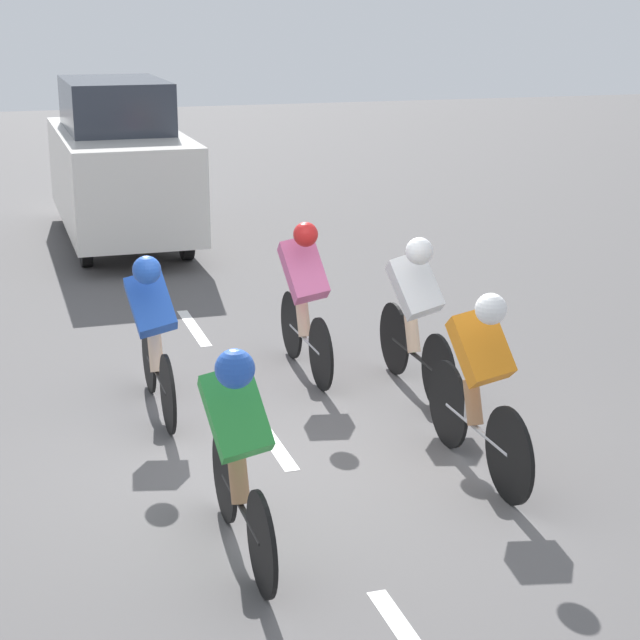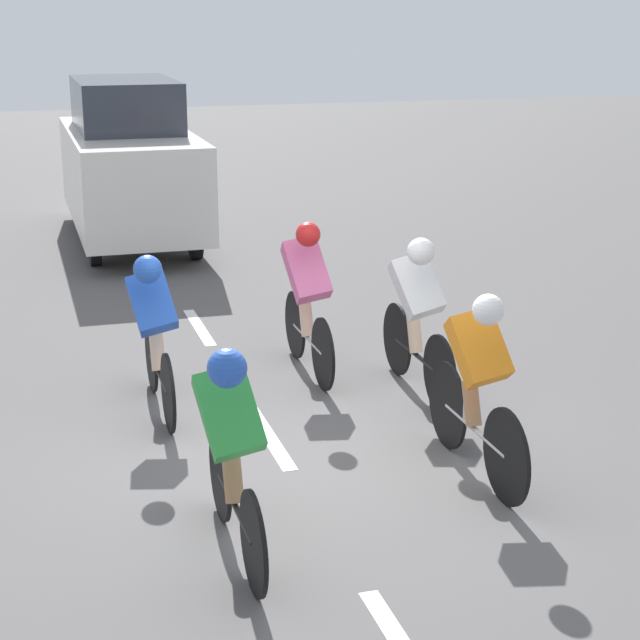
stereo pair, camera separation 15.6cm
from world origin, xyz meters
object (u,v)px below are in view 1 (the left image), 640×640
at_px(cyclist_blue, 153,328).
at_px(cyclist_orange, 480,379).
at_px(support_car, 119,163).
at_px(cyclist_white, 415,310).
at_px(cyclist_green, 238,444).
at_px(cyclist_pink, 304,294).

bearing_deg(cyclist_blue, cyclist_orange, 136.52).
height_order(cyclist_orange, support_car, support_car).
bearing_deg(support_car, cyclist_white, 102.52).
bearing_deg(cyclist_orange, cyclist_green, 19.84).
distance_m(cyclist_orange, cyclist_blue, 2.84).
height_order(cyclist_white, cyclist_orange, cyclist_white).
relative_size(cyclist_white, cyclist_orange, 1.00).
bearing_deg(cyclist_green, support_car, -93.13).
distance_m(cyclist_pink, cyclist_blue, 1.61).
bearing_deg(cyclist_green, cyclist_white, -131.57).
height_order(cyclist_white, cyclist_green, cyclist_white).
xyz_separation_m(cyclist_green, cyclist_blue, (0.10, -2.66, -0.02)).
distance_m(cyclist_white, cyclist_green, 3.28).
distance_m(cyclist_orange, cyclist_green, 2.08).
relative_size(cyclist_orange, cyclist_pink, 1.06).
bearing_deg(cyclist_orange, cyclist_pink, -77.42).
bearing_deg(cyclist_pink, cyclist_white, 134.49).
bearing_deg(cyclist_white, support_car, -77.48).
xyz_separation_m(cyclist_white, cyclist_pink, (0.78, -0.79, 0.01)).
relative_size(cyclist_orange, support_car, 0.38).
bearing_deg(cyclist_blue, cyclist_pink, -158.69).
relative_size(cyclist_pink, cyclist_blue, 0.98).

